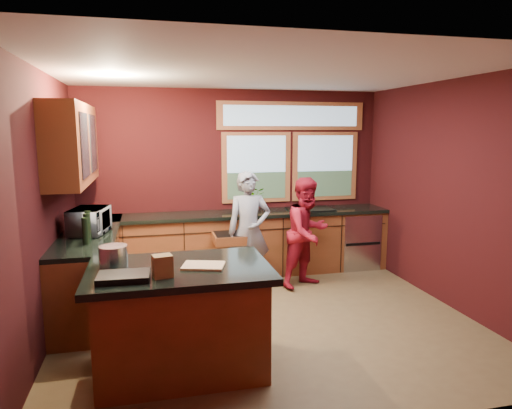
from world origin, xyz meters
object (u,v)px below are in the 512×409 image
object	(u,v)px
island	(181,318)
stock_pot	(114,256)
cutting_board	(203,266)
person_red	(307,233)
person_grey	(249,231)

from	to	relation	value
island	stock_pot	world-z (taller)	stock_pot
island	cutting_board	distance (m)	0.52
island	person_red	xyz separation A→B (m)	(1.83, 1.84, 0.27)
person_grey	cutting_board	xyz separation A→B (m)	(-0.84, -1.96, 0.17)
person_grey	person_red	world-z (taller)	person_grey
stock_pot	cutting_board	bearing A→B (deg)	-14.93
person_grey	person_red	distance (m)	0.80
island	person_red	world-z (taller)	person_red
person_grey	stock_pot	size ratio (longest dim) A/B	6.58
person_grey	stock_pot	bearing A→B (deg)	-130.59
island	stock_pot	xyz separation A→B (m)	(-0.55, 0.15, 0.56)
cutting_board	stock_pot	distance (m)	0.78
island	person_grey	xyz separation A→B (m)	(1.04, 1.91, 0.31)
stock_pot	person_red	bearing A→B (deg)	35.40
person_red	cutting_board	size ratio (longest dim) A/B	4.26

